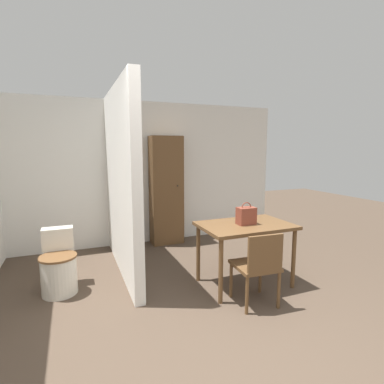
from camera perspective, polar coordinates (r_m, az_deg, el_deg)
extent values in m
plane|color=#4C3D30|center=(2.77, 8.56, -29.64)|extent=(16.00, 16.00, 0.00)
cube|color=white|center=(5.42, -9.90, 3.49)|extent=(5.30, 0.12, 2.50)
cube|color=white|center=(4.19, -13.44, 1.98)|extent=(0.12, 2.21, 2.50)
cube|color=brown|center=(3.76, 10.15, -6.31)|extent=(1.11, 0.74, 0.04)
cylinder|color=brown|center=(3.39, 5.50, -14.80)|extent=(0.05, 0.05, 0.74)
cylinder|color=brown|center=(3.92, 18.78, -11.94)|extent=(0.05, 0.05, 0.74)
cylinder|color=brown|center=(3.91, 1.20, -11.54)|extent=(0.05, 0.05, 0.74)
cylinder|color=brown|center=(4.38, 13.40, -9.56)|extent=(0.05, 0.05, 0.74)
cube|color=brown|center=(3.44, 11.85, -13.57)|extent=(0.47, 0.47, 0.04)
cube|color=brown|center=(3.20, 13.81, -11.30)|extent=(0.40, 0.06, 0.38)
cylinder|color=brown|center=(3.59, 7.45, -16.29)|extent=(0.04, 0.04, 0.41)
cylinder|color=brown|center=(3.76, 12.86, -15.28)|extent=(0.04, 0.04, 0.41)
cylinder|color=brown|center=(3.29, 10.42, -18.80)|extent=(0.04, 0.04, 0.41)
cylinder|color=brown|center=(3.47, 16.20, -17.49)|extent=(0.04, 0.04, 0.41)
cylinder|color=silver|center=(3.95, -23.99, -14.37)|extent=(0.40, 0.40, 0.44)
cylinder|color=brown|center=(3.87, -24.19, -11.20)|extent=(0.42, 0.42, 0.02)
cube|color=silver|center=(4.09, -24.18, -8.21)|extent=(0.36, 0.18, 0.29)
cube|color=brown|center=(3.71, 10.28, -4.50)|extent=(0.22, 0.14, 0.21)
torus|color=brown|center=(3.69, 10.32, -2.91)|extent=(0.13, 0.01, 0.13)
cube|color=brown|center=(5.32, -4.93, 0.29)|extent=(0.56, 0.33, 1.91)
sphere|color=black|center=(5.19, -2.76, 1.17)|extent=(0.02, 0.02, 0.02)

